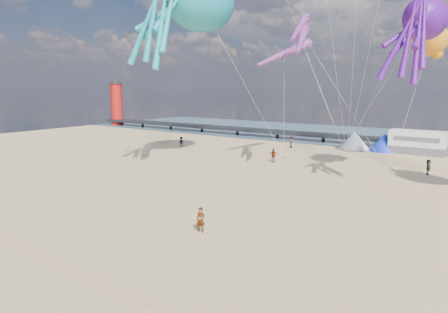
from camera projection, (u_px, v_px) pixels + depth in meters
ground at (165, 243)px, 22.11m from camera, size 120.00×120.00×0.00m
water at (394, 138)px, 66.41m from camera, size 120.00×120.00×0.00m
pier at (219, 128)px, 73.22m from camera, size 60.00×3.00×0.50m
lighthouse at (117, 104)px, 88.46m from camera, size 2.60×2.60×9.00m
motorhome_0 at (417, 142)px, 50.67m from camera, size 6.60×2.50×3.00m
tent_white at (354, 140)px, 55.25m from camera, size 4.00×4.00×2.40m
tent_blue at (384, 142)px, 52.99m from camera, size 4.00×4.00×2.40m
rope_line at (88, 278)px, 18.07m from camera, size 34.00×0.03×0.03m
standing_person at (201, 220)px, 23.63m from camera, size 0.63×0.49×1.51m
beachgoer_1 at (292, 142)px, 55.98m from camera, size 0.90×0.92×1.60m
beachgoer_2 at (181, 142)px, 56.39m from camera, size 0.86×0.91×1.49m
beachgoer_3 at (273, 155)px, 45.30m from camera, size 1.16×1.11×1.59m
beachgoer_4 at (428, 167)px, 39.04m from camera, size 0.52×0.93×1.49m
sandbag_a at (284, 157)px, 47.82m from camera, size 0.50×0.35×0.22m
sandbag_b at (335, 161)px, 45.37m from camera, size 0.50×0.35×0.22m
sandbag_c at (390, 168)px, 41.70m from camera, size 0.50×0.35×0.22m
sandbag_d at (383, 163)px, 44.20m from camera, size 0.50×0.35×0.22m
sandbag_e at (347, 158)px, 47.32m from camera, size 0.50×0.35×0.22m
kite_octopus_teal at (200, 2)px, 42.19m from camera, size 8.98×12.17×12.79m
kite_octopus_purple at (425, 19)px, 33.80m from camera, size 6.28×9.31×9.81m
kite_teddy_orange at (431, 40)px, 41.12m from camera, size 4.26×4.03×5.77m
windsock_left at (284, 54)px, 44.97m from camera, size 3.98×7.86×8.02m
windsock_mid at (299, 28)px, 38.42m from camera, size 2.49×6.59×6.54m
windsock_right at (301, 41)px, 36.57m from camera, size 2.45×5.45×5.42m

